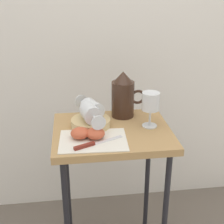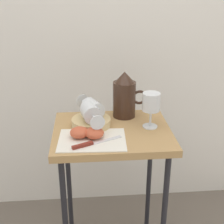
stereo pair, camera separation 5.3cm
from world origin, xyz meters
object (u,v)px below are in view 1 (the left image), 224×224
(pitcher, at_px, (123,98))
(wine_glass_tipped_near, at_px, (91,113))
(table, at_px, (112,149))
(apple_half_right, at_px, (95,133))
(basket_tray, at_px, (91,123))
(apple_half_left, at_px, (80,133))
(knife, at_px, (92,144))
(wine_glass_tipped_far, at_px, (92,109))
(wine_glass_upright, at_px, (151,103))

(pitcher, distance_m, wine_glass_tipped_near, 0.20)
(table, distance_m, apple_half_right, 0.16)
(wine_glass_tipped_near, relative_size, apple_half_right, 2.12)
(basket_tray, xyz_separation_m, apple_half_left, (-0.05, -0.11, 0.01))
(pitcher, distance_m, knife, 0.32)
(wine_glass_tipped_far, bearing_deg, wine_glass_tipped_near, -96.94)
(table, xyz_separation_m, knife, (-0.10, -0.13, 0.10))
(pitcher, bearing_deg, apple_half_left, -135.33)
(pitcher, relative_size, wine_glass_upright, 1.38)
(wine_glass_upright, distance_m, wine_glass_tipped_far, 0.25)
(wine_glass_tipped_near, bearing_deg, table, -8.86)
(knife, bearing_deg, basket_tray, 87.17)
(wine_glass_upright, distance_m, apple_half_left, 0.32)
(wine_glass_tipped_far, distance_m, apple_half_left, 0.15)
(wine_glass_upright, bearing_deg, pitcher, 127.45)
(basket_tray, bearing_deg, wine_glass_upright, -6.76)
(wine_glass_upright, bearing_deg, wine_glass_tipped_near, 179.34)
(wine_glass_tipped_far, height_order, apple_half_right, wine_glass_tipped_far)
(apple_half_left, bearing_deg, pitcher, 44.67)
(wine_glass_tipped_far, bearing_deg, apple_half_left, -113.01)
(wine_glass_upright, bearing_deg, basket_tray, 173.24)
(basket_tray, height_order, apple_half_left, apple_half_left)
(knife, bearing_deg, apple_half_right, 71.46)
(basket_tray, xyz_separation_m, pitcher, (0.15, 0.10, 0.07))
(pitcher, xyz_separation_m, wine_glass_tipped_near, (-0.15, -0.12, -0.01))
(wine_glass_upright, xyz_separation_m, knife, (-0.26, -0.14, -0.10))
(knife, bearing_deg, wine_glass_tipped_near, 86.50)
(wine_glass_upright, bearing_deg, apple_half_right, -160.05)
(wine_glass_upright, height_order, wine_glass_tipped_near, wine_glass_upright)
(basket_tray, relative_size, apple_half_right, 2.23)
(table, distance_m, basket_tray, 0.15)
(table, relative_size, pitcher, 3.45)
(basket_tray, height_order, wine_glass_tipped_near, wine_glass_tipped_near)
(pitcher, distance_m, wine_glass_upright, 0.16)
(table, distance_m, wine_glass_tipped_near, 0.19)
(wine_glass_tipped_near, distance_m, knife, 0.16)
(table, distance_m, knife, 0.19)
(apple_half_left, relative_size, apple_half_right, 1.00)
(knife, bearing_deg, wine_glass_upright, 28.88)
(apple_half_left, relative_size, knife, 0.38)
(basket_tray, height_order, wine_glass_upright, wine_glass_upright)
(wine_glass_tipped_far, bearing_deg, apple_half_right, -88.67)
(pitcher, distance_m, apple_half_left, 0.29)
(wine_glass_tipped_near, bearing_deg, apple_half_right, -83.83)
(pitcher, height_order, wine_glass_upright, pitcher)
(apple_half_right, height_order, knife, apple_half_right)
(knife, bearing_deg, table, 54.37)
(table, bearing_deg, apple_half_left, -154.08)
(pitcher, bearing_deg, knife, -121.33)
(wine_glass_tipped_far, height_order, knife, wine_glass_tipped_far)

